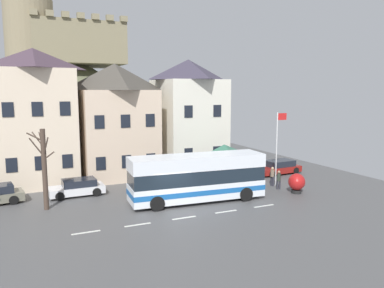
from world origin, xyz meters
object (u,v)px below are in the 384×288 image
(transit_bus, at_px, (197,178))
(parked_car_00, at_px, (234,171))
(parked_car_03, at_px, (278,167))
(pedestrian_01, at_px, (272,176))
(townhouse_02, at_px, (188,115))
(harbour_buoy, at_px, (297,182))
(bare_tree_01, at_px, (44,167))
(bus_shelter, at_px, (224,151))
(public_bench, at_px, (231,172))
(parked_car_01, at_px, (77,188))
(townhouse_00, at_px, (36,117))
(townhouse_01, at_px, (116,120))
(pedestrian_00, at_px, (279,179))
(flagpole, at_px, (278,143))
(hilltop_castle, at_px, (77,100))

(transit_bus, bearing_deg, parked_car_00, 44.39)
(parked_car_03, height_order, pedestrian_01, pedestrian_01)
(townhouse_02, bearing_deg, harbour_buoy, -71.78)
(parked_car_00, height_order, pedestrian_01, pedestrian_01)
(parked_car_03, relative_size, bare_tree_01, 0.84)
(bus_shelter, bearing_deg, public_bench, 47.98)
(harbour_buoy, bearing_deg, parked_car_00, 104.48)
(transit_bus, distance_m, parked_car_01, 9.23)
(townhouse_00, relative_size, townhouse_01, 1.10)
(townhouse_00, height_order, public_bench, townhouse_00)
(public_bench, bearing_deg, bus_shelter, -132.02)
(parked_car_01, distance_m, pedestrian_00, 15.78)
(pedestrian_01, distance_m, public_bench, 4.53)
(parked_car_01, xyz_separation_m, flagpole, (15.65, -3.67, 2.97))
(townhouse_00, relative_size, bus_shelter, 3.15)
(public_bench, relative_size, bare_tree_01, 0.26)
(bus_shelter, distance_m, parked_car_03, 7.34)
(transit_bus, relative_size, parked_car_03, 2.18)
(public_bench, bearing_deg, parked_car_03, -7.70)
(parked_car_01, height_order, bare_tree_01, bare_tree_01)
(townhouse_02, bearing_deg, bus_shelter, -89.30)
(hilltop_castle, xyz_separation_m, parked_car_03, (14.80, -26.14, -5.86))
(bus_shelter, xyz_separation_m, parked_car_03, (6.81, 1.56, -2.25))
(townhouse_01, relative_size, townhouse_02, 0.95)
(parked_car_00, bearing_deg, flagpole, 107.26)
(townhouse_00, bearing_deg, parked_car_03, -14.21)
(townhouse_01, distance_m, flagpole, 14.68)
(parked_car_00, relative_size, parked_car_01, 0.99)
(transit_bus, xyz_separation_m, bus_shelter, (4.11, 3.45, 1.20))
(public_bench, bearing_deg, hilltop_castle, 111.37)
(parked_car_00, bearing_deg, bus_shelter, 33.63)
(parked_car_03, bearing_deg, pedestrian_01, 42.96)
(townhouse_01, distance_m, townhouse_02, 7.26)
(transit_bus, height_order, parked_car_01, transit_bus)
(flagpole, bearing_deg, transit_bus, -170.11)
(bare_tree_01, bearing_deg, flagpole, -3.29)
(townhouse_00, distance_m, parked_car_00, 17.79)
(townhouse_01, xyz_separation_m, parked_car_00, (9.47, -5.43, -4.52))
(pedestrian_01, bearing_deg, transit_bus, -169.56)
(townhouse_01, relative_size, flagpole, 1.69)
(townhouse_00, distance_m, townhouse_01, 6.86)
(pedestrian_01, bearing_deg, public_bench, 109.10)
(parked_car_01, distance_m, pedestrian_01, 15.66)
(pedestrian_01, bearing_deg, townhouse_01, 139.22)
(hilltop_castle, bearing_deg, pedestrian_01, -68.95)
(public_bench, height_order, flagpole, flagpole)
(townhouse_01, bearing_deg, flagpole, -39.69)
(parked_car_03, height_order, harbour_buoy, harbour_buoy)
(townhouse_00, relative_size, parked_car_00, 2.83)
(townhouse_00, bearing_deg, townhouse_01, 3.36)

